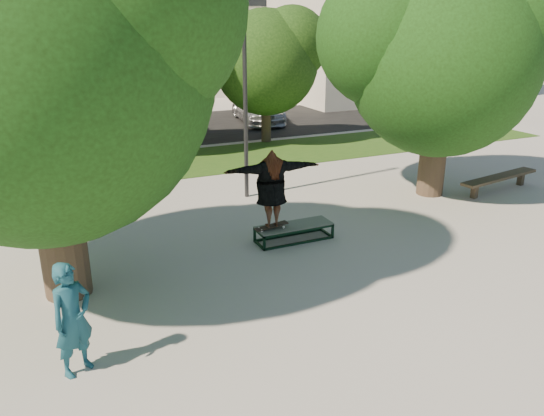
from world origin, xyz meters
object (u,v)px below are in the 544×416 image
grind_box (294,232)px  car_dark (48,132)px  tree_right (439,49)px  car_grey (165,115)px  tree_left (28,48)px  car_silver_b (257,108)px  lamppost (245,86)px  bench (499,178)px  bystander (72,319)px

grind_box → car_dark: (-4.66, 12.22, 0.52)m
tree_right → car_grey: 13.78m
tree_left → car_silver_b: (10.29, 14.87, -3.73)m
tree_right → car_silver_b: size_ratio=1.36×
car_grey → tree_left: bearing=-100.2°
tree_left → grind_box: size_ratio=3.95×
lamppost → car_silver_b: size_ratio=1.28×
tree_right → car_grey: bearing=110.5°
car_dark → car_grey: (5.12, 1.85, 0.04)m
lamppost → grind_box: lamppost is taller
grind_box → bench: bench is taller
tree_right → car_silver_b: bearing=89.6°
car_dark → car_silver_b: (9.88, 2.20, -0.01)m
lamppost → bystander: (-5.27, -6.53, -2.29)m
lamppost → tree_right: bearing=-21.3°
tree_left → bench: bearing=5.8°
tree_left → tree_right: (10.21, 1.99, -0.33)m
lamppost → car_silver_b: (5.00, 10.96, -2.46)m
grind_box → bystander: bystander is taller
tree_right → grind_box: 6.63m
car_dark → bench: bearing=-55.4°
grind_box → car_dark: bearing=110.9°
grind_box → car_grey: bearing=88.1°
grind_box → car_silver_b: size_ratio=0.38×
bystander → bench: bearing=-14.6°
bench → grind_box: bearing=176.7°
car_grey → car_silver_b: car_grey is taller
bench → car_grey: 14.91m
bystander → car_silver_b: size_ratio=0.36×
car_grey → car_dark: bearing=-149.5°
lamppost → car_dark: 10.32m
tree_right → car_grey: (-4.67, 12.52, -3.34)m
tree_left → bystander: bearing=-89.5°
tree_left → lamppost: 6.70m
car_silver_b → car_grey: bearing=-166.5°
bystander → car_silver_b: 20.28m
lamppost → grind_box: (-0.21, -3.47, -2.96)m
tree_left → car_grey: bearing=69.1°
tree_left → bench: tree_left is taller
tree_left → lamppost: tree_left is taller
tree_left → tree_right: 10.41m
bystander → bench: size_ratio=0.55×
grind_box → bystander: 5.95m
car_grey → tree_right: bearing=-58.8°
lamppost → bystander: lamppost is taller
bystander → car_silver_b: bystander is taller
grind_box → car_silver_b: car_silver_b is taller
lamppost → tree_left: bearing=-143.6°
bystander → car_dark: bystander is taller
car_dark → car_grey: size_ratio=0.79×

